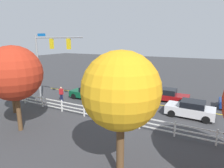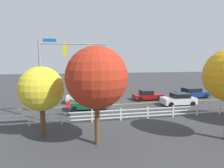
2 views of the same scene
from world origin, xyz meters
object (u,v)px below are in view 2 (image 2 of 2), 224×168
(car_1, at_px, (179,99))
(car_2, at_px, (81,97))
(car_3, at_px, (147,95))
(car_4, at_px, (192,93))
(pedestrian, at_px, (68,107))
(tree_2, at_px, (41,89))
(car_0, at_px, (88,103))
(tree_1, at_px, (97,78))

(car_1, xyz_separation_m, car_2, (11.58, -3.80, -0.01))
(car_2, distance_m, car_3, 9.03)
(car_2, bearing_deg, car_1, -17.05)
(car_4, bearing_deg, pedestrian, -163.38)
(tree_2, bearing_deg, car_2, -106.76)
(car_0, bearing_deg, pedestrian, 47.83)
(car_4, xyz_separation_m, pedestrian, (17.57, 5.97, 0.21))
(tree_2, bearing_deg, car_3, -139.61)
(car_0, xyz_separation_m, car_1, (-10.97, 0.18, 0.04))
(car_3, bearing_deg, car_1, -56.35)
(tree_2, bearing_deg, pedestrian, -110.30)
(tree_1, bearing_deg, car_0, -90.39)
(tree_1, relative_size, tree_2, 1.26)
(car_2, distance_m, tree_1, 13.08)
(car_1, xyz_separation_m, pedestrian, (13.04, 2.08, 0.21))
(tree_1, bearing_deg, car_1, -141.56)
(tree_1, bearing_deg, car_3, -124.07)
(car_4, bearing_deg, car_2, 178.20)
(car_1, height_order, tree_1, tree_1)
(car_0, xyz_separation_m, car_2, (0.61, -3.61, 0.03))
(car_2, height_order, tree_1, tree_1)
(car_0, distance_m, car_4, 15.93)
(pedestrian, distance_m, tree_1, 7.77)
(car_3, bearing_deg, car_4, 0.59)
(pedestrian, height_order, tree_2, tree_2)
(car_2, distance_m, car_4, 16.11)
(car_2, xyz_separation_m, car_4, (-16.11, -0.10, 0.01))
(car_1, bearing_deg, car_4, -137.44)
(tree_2, bearing_deg, car_1, -155.96)
(tree_2, bearing_deg, tree_1, 149.15)
(car_4, height_order, pedestrian, pedestrian)
(car_4, relative_size, tree_2, 0.94)
(car_3, distance_m, tree_1, 15.58)
(car_0, distance_m, car_1, 10.97)
(car_1, relative_size, car_4, 0.87)
(car_0, relative_size, tree_2, 0.87)
(car_1, distance_m, car_2, 12.19)
(car_0, relative_size, car_4, 0.93)
(car_4, relative_size, tree_1, 0.74)
(car_4, bearing_deg, car_3, 178.80)
(car_1, height_order, car_4, car_1)
(pedestrian, distance_m, tree_2, 5.39)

